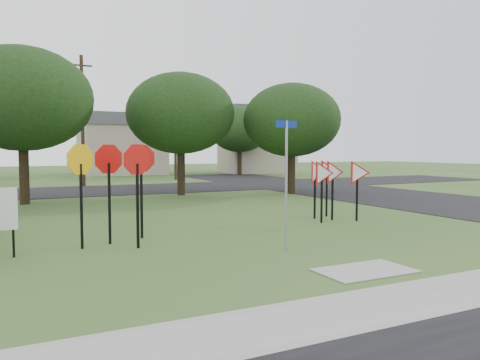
% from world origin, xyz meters
% --- Properties ---
extents(ground, '(140.00, 140.00, 0.00)m').
position_xyz_m(ground, '(0.00, 0.00, 0.00)').
color(ground, '#325520').
extents(sidewalk, '(30.00, 1.60, 0.02)m').
position_xyz_m(sidewalk, '(0.00, -4.20, 0.01)').
color(sidewalk, gray).
rests_on(sidewalk, ground).
extents(street_right, '(8.00, 50.00, 0.02)m').
position_xyz_m(street_right, '(12.00, 10.00, 0.01)').
color(street_right, black).
rests_on(street_right, ground).
extents(street_far, '(60.00, 8.00, 0.02)m').
position_xyz_m(street_far, '(0.00, 20.00, 0.01)').
color(street_far, black).
rests_on(street_far, ground).
extents(curb_pad, '(2.00, 1.20, 0.02)m').
position_xyz_m(curb_pad, '(0.00, -2.40, 0.01)').
color(curb_pad, gray).
rests_on(curb_pad, ground).
extents(street_name_sign, '(0.66, 0.14, 3.25)m').
position_xyz_m(street_name_sign, '(-0.37, 0.12, 1.85)').
color(street_name_sign, gray).
rests_on(street_name_sign, ground).
extents(stop_sign_cluster, '(2.52, 1.53, 2.70)m').
position_xyz_m(stop_sign_cluster, '(-4.03, 2.66, 1.98)').
color(stop_sign_cluster, black).
rests_on(stop_sign_cluster, ground).
extents(yield_sign_cluster, '(2.35, 1.60, 2.20)m').
position_xyz_m(yield_sign_cluster, '(3.77, 3.76, 1.63)').
color(yield_sign_cluster, black).
rests_on(yield_sign_cluster, ground).
extents(far_pole_a, '(1.40, 0.24, 9.00)m').
position_xyz_m(far_pole_a, '(-2.00, 24.00, 4.60)').
color(far_pole_a, '#3A2B1A').
rests_on(far_pole_a, ground).
extents(far_pole_b, '(1.40, 0.24, 8.50)m').
position_xyz_m(far_pole_b, '(6.00, 28.00, 4.35)').
color(far_pole_b, '#3A2B1A').
rests_on(far_pole_b, ground).
extents(house_mid, '(8.40, 8.40, 6.20)m').
position_xyz_m(house_mid, '(4.00, 40.00, 3.15)').
color(house_mid, '#B3A590').
rests_on(house_mid, ground).
extents(house_right, '(8.30, 8.30, 7.20)m').
position_xyz_m(house_right, '(18.00, 36.00, 3.65)').
color(house_right, '#B3A590').
rests_on(house_right, ground).
extents(tree_near_left, '(6.40, 6.40, 7.27)m').
position_xyz_m(tree_near_left, '(-6.00, 14.00, 4.86)').
color(tree_near_left, '#2E2314').
rests_on(tree_near_left, ground).
extents(tree_near_mid, '(6.00, 6.00, 6.80)m').
position_xyz_m(tree_near_mid, '(2.00, 15.00, 4.54)').
color(tree_near_mid, '#2E2314').
rests_on(tree_near_mid, ground).
extents(tree_near_right, '(5.60, 5.60, 6.33)m').
position_xyz_m(tree_near_right, '(8.00, 13.00, 4.22)').
color(tree_near_right, '#2E2314').
rests_on(tree_near_right, ground).
extents(tree_far_right, '(6.00, 6.00, 6.80)m').
position_xyz_m(tree_far_right, '(14.00, 32.00, 4.54)').
color(tree_far_right, '#2E2314').
rests_on(tree_far_right, ground).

